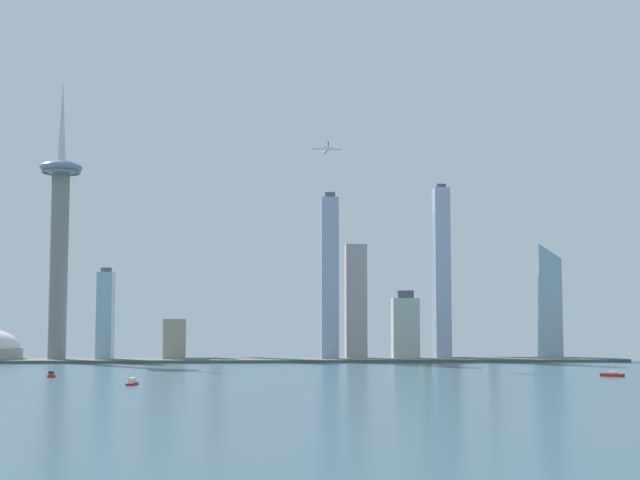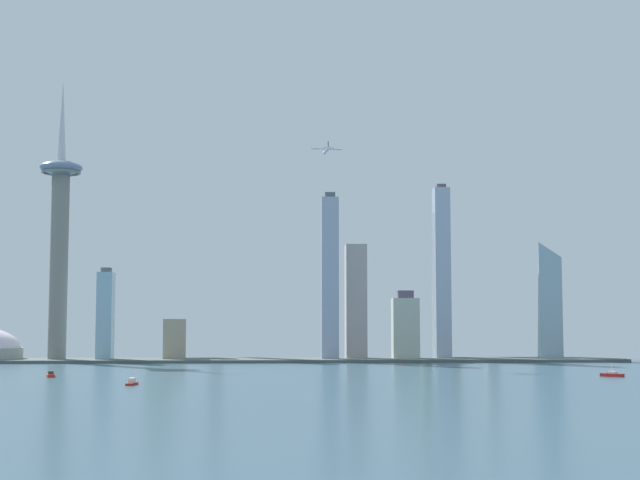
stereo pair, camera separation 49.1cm
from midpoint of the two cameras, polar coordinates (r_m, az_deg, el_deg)
name	(u,v)px [view 1 (the left image)]	position (r m, az deg, el deg)	size (l,w,h in m)	color
ground_plane	(310,395)	(510.48, -0.66, -9.31)	(6000.00, 6000.00, 0.00)	#345161
waterfront_pier	(288,360)	(957.13, -1.92, -7.22)	(672.48, 71.94, 3.02)	#4F5A56
observation_tower	(60,226)	(984.27, -15.36, 0.82)	(42.32, 42.32, 283.82)	gray
skyscraper_0	(105,316)	(973.54, -12.76, -4.48)	(15.10, 22.89, 93.73)	#94BBCE
skyscraper_1	(159,305)	(1054.98, -9.62, -3.88)	(26.41, 21.07, 123.26)	#AAB3A0
skyscraper_2	(330,278)	(961.97, 0.58, -2.29)	(17.35, 13.35, 171.41)	#9EA9C4
skyscraper_3	(431,284)	(1027.81, 6.66, -2.66)	(21.91, 16.81, 166.39)	#677558
skyscraper_4	(405,328)	(978.77, 5.13, -5.28)	(27.01, 18.78, 71.76)	beige
skyscraper_5	(441,273)	(996.86, 7.27, -1.99)	(15.93, 25.79, 183.34)	#A7B4CB
skyscraper_6	(447,294)	(1075.90, 7.62, -3.23)	(26.76, 13.33, 146.08)	gray
skyscraper_7	(217,281)	(1039.35, -6.22, -2.46)	(14.03, 14.96, 168.27)	beige
skyscraper_8	(491,290)	(1073.23, 10.22, -2.98)	(13.43, 13.20, 150.05)	beige
skyscraper_9	(547,276)	(1038.22, 13.46, -2.10)	(24.48, 22.67, 180.23)	#98B6C6
skyscraper_10	(174,340)	(968.68, -8.74, -5.97)	(21.29, 18.32, 42.62)	tan
skyscraper_11	(356,303)	(979.27, 2.15, -3.77)	(21.33, 23.83, 119.29)	#ADA19D
boat_0	(612,375)	(720.98, 17.10, -7.72)	(14.88, 16.63, 8.85)	red
boat_1	(132,382)	(608.78, -11.23, -8.37)	(5.86, 17.23, 9.70)	#B4201C
boat_2	(51,375)	(711.61, -15.86, -7.78)	(9.54, 17.88, 9.23)	red
channel_buoy_0	(403,365)	(863.98, 4.98, -7.46)	(1.35, 1.35, 2.36)	#E54C19
airplane	(326,150)	(909.74, 0.36, 5.40)	(30.20, 28.21, 8.16)	silver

